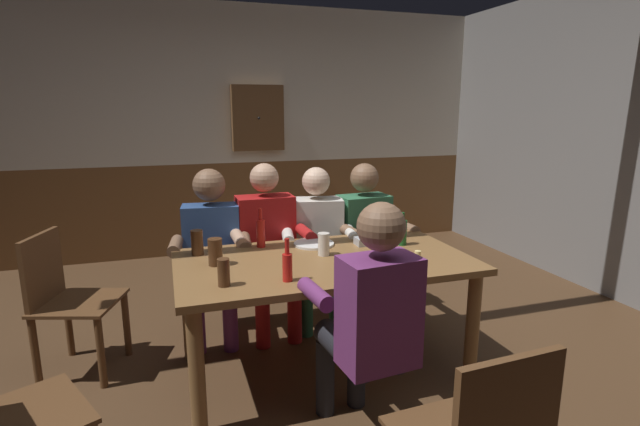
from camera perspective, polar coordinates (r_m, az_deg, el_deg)
The scene contains 22 objects.
ground_plane at distance 3.04m, azimuth 1.54°, elevation -19.57°, with size 7.03×7.03×0.00m, color #4C331E.
back_wall_upper at distance 5.49m, azimuth -9.13°, elevation 14.72°, with size 5.42×0.12×1.68m, color silver.
back_wall_wainscot at distance 5.60m, azimuth -8.66°, elevation 0.88°, with size 5.42×0.12×1.01m, color brown.
dining_table at distance 2.91m, azimuth 0.48°, elevation -7.23°, with size 1.73×0.95×0.73m.
person_0 at distance 3.45m, azimuth -12.70°, elevation -3.78°, with size 0.56×0.53×1.20m.
person_1 at distance 3.50m, azimuth -6.18°, elevation -3.21°, with size 0.55×0.53×1.22m.
person_2 at distance 3.60m, azimuth -0.34°, elevation -2.97°, with size 0.58×0.59×1.18m.
person_3 at distance 3.73m, azimuth 5.70°, elevation -2.37°, with size 0.55×0.55×1.19m.
person_4 at distance 2.30m, azimuth 5.85°, elevation -11.92°, with size 0.51×0.56×1.22m.
chair_empty_near_left at distance 3.34m, azimuth -27.86°, elevation -8.95°, with size 0.55×0.55×0.88m.
table_candle at distance 2.83m, azimuth 11.46°, elevation -5.19°, with size 0.04×0.04×0.08m, color #F9E08C.
condiment_caddy at distance 3.17m, azimuth 5.48°, elevation -3.32°, with size 0.14×0.10×0.05m, color #B2B7BC.
plate_0 at distance 3.16m, azimuth -0.73°, elevation -3.66°, with size 0.26×0.26×0.01m, color white.
bottle_0 at distance 3.19m, azimuth 9.72°, elevation -2.23°, with size 0.06×0.06×0.22m.
bottle_1 at distance 2.50m, azimuth -3.88°, elevation -6.20°, with size 0.05×0.05×0.23m.
bottle_2 at distance 3.11m, azimuth -7.02°, elevation -2.25°, with size 0.06×0.06×0.26m.
pint_glass_0 at distance 3.03m, azimuth -14.33°, elevation -3.41°, with size 0.07×0.07×0.15m, color #4C2D19.
pint_glass_1 at distance 2.81m, azimuth -12.29°, elevation -4.52°, with size 0.08×0.08×0.16m, color #4C2D19.
pint_glass_2 at distance 3.40m, azimuth 8.82°, elevation -1.60°, with size 0.07×0.07×0.13m, color #4C2D19.
pint_glass_3 at distance 2.93m, azimuth 0.44°, elevation -3.71°, with size 0.07×0.07×0.14m, color white.
pint_glass_4 at distance 2.48m, azimuth -11.32°, elevation -6.91°, with size 0.06×0.06×0.14m, color #4C2D19.
wall_dart_cabinet at distance 5.38m, azimuth -7.38°, elevation 11.09°, with size 0.56×0.15×0.70m.
Camera 1 is at (-0.87, -2.43, 1.61)m, focal length 27.05 mm.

